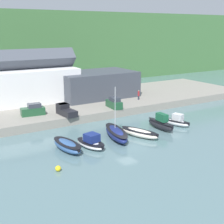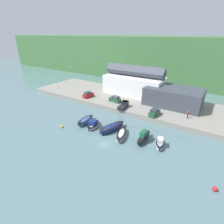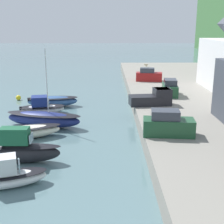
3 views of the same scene
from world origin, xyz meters
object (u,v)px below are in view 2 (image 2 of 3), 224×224
Objects in this scene: moored_boat_2 at (112,128)px; moored_boat_1 at (93,125)px; parked_car_0 at (115,99)px; parked_car_1 at (88,95)px; mooring_buoy_0 at (215,189)px; moored_boat_5 at (160,143)px; pickup_truck_0 at (124,105)px; parked_car_2 at (154,112)px; moored_boat_0 at (85,121)px; person_on_quay at (188,115)px; dog_on_quay at (59,87)px; moored_boat_4 at (144,137)px; mooring_buoy_1 at (62,126)px; moored_boat_3 at (121,134)px.

moored_boat_1 is at bearing -151.97° from moored_boat_2.
parked_car_0 is 0.99× the size of parked_car_1.
moored_boat_5 is at bearing 148.58° from mooring_buoy_0.
moored_boat_1 is 7.46× the size of mooring_buoy_0.
parked_car_1 is at bearing 169.09° from pickup_truck_0.
moored_boat_1 is 17.97m from parked_car_2.
moored_boat_0 is 3.19× the size of person_on_quay.
person_on_quay is (8.45, 3.34, 0.18)m from parked_car_2.
parked_car_2 is (15.42, -3.10, 0.00)m from parked_car_0.
parked_car_2 reaches higher than dog_on_quay.
parked_car_1 is 26.36m from parked_car_2.
moored_boat_4 is 7.27× the size of dog_on_quay.
mooring_buoy_0 is (11.64, -7.11, -0.39)m from moored_boat_5.
person_on_quay reaches higher than moored_boat_4.
person_on_quay is 34.99m from mooring_buoy_1.
moored_boat_4 is 1.30× the size of pickup_truck_0.
moored_boat_3 is at bearing 164.56° from mooring_buoy_0.
parked_car_2 is at bearing 3.50° from parked_car_1.
moored_boat_5 is 20.18m from pickup_truck_0.
pickup_truck_0 is (-3.33, 12.12, 1.49)m from moored_boat_2.
parked_car_2 reaches higher than mooring_buoy_0.
moored_boat_2 is at bearing -115.03° from parked_car_2.
moored_boat_3 is 1.36× the size of moored_boat_5.
moored_boat_4 is at bearing -50.69° from pickup_truck_0.
pickup_truck_0 is at bearing 119.54° from moored_boat_2.
moored_boat_4 is 23.02m from parked_car_0.
moored_boat_3 is (3.63, -1.19, -0.20)m from moored_boat_2.
moored_boat_0 is 19.95m from parked_car_2.
parked_car_0 is 15.73m from parked_car_2.
moored_boat_2 is 1.18× the size of moored_boat_3.
dog_on_quay reaches higher than moored_boat_3.
parked_car_0 is 28.99m from dog_on_quay.
dog_on_quay is (-52.85, -0.00, -0.64)m from person_on_quay.
person_on_quay is (34.75, 1.70, 0.18)m from parked_car_1.
moored_boat_0 reaches higher than mooring_buoy_0.
parked_car_0 is at bearing 133.59° from moored_boat_2.
parked_car_0 reaches higher than mooring_buoy_1.
parked_car_2 reaches higher than moored_boat_1.
moored_boat_3 is 27.30m from parked_car_1.
pickup_truck_0 is at bearing 61.61° from moored_boat_0.
moored_boat_3 is at bearing -25.57° from parked_car_1.
moored_boat_5 is at bearing 3.73° from moored_boat_4.
moored_boat_3 is 1.15× the size of moored_boat_4.
person_on_quay is 2.97× the size of mooring_buoy_1.
mooring_buoy_0 is at bearing -49.49° from moored_boat_5.
mooring_buoy_1 is at bearing 175.28° from parked_car_0.
moored_boat_1 is at bearing -141.37° from person_on_quay.
parked_car_0 reaches higher than person_on_quay.
moored_boat_2 is 3.83m from moored_boat_3.
pickup_truck_0 is 2.29× the size of person_on_quay.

